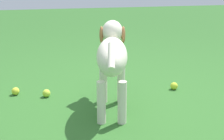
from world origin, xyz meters
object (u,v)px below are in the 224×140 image
at_px(tennis_ball_1, 46,93).
at_px(tennis_ball_2, 16,91).
at_px(dog, 112,56).
at_px(tennis_ball_0, 174,86).

xyz_separation_m(tennis_ball_1, tennis_ball_2, (0.10, 0.26, 0.00)).
bearing_deg(tennis_ball_1, dog, -124.43).
distance_m(dog, tennis_ball_0, 0.79).
bearing_deg(dog, tennis_ball_0, -53.47).
bearing_deg(tennis_ball_1, tennis_ball_2, 68.59).
bearing_deg(tennis_ball_0, tennis_ball_2, 83.42).
xyz_separation_m(dog, tennis_ball_0, (0.28, -0.63, -0.39)).
height_order(dog, tennis_ball_1, dog).
height_order(tennis_ball_0, tennis_ball_2, same).
relative_size(tennis_ball_0, tennis_ball_2, 1.00).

